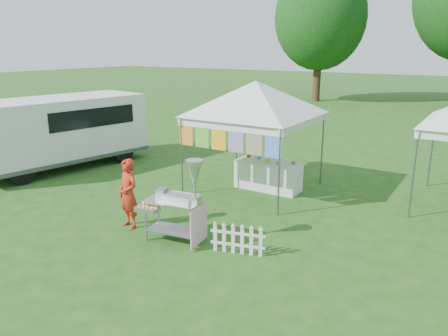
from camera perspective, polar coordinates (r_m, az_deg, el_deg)
The scene contains 8 objects.
ground at distance 9.58m, azimuth -6.27°, elevation -8.32°, with size 120.00×120.00×0.00m, color #1D4E16.
canopy_main at distance 11.72m, azimuth 4.16°, elevation 11.25°, with size 4.24×4.24×3.45m.
tree_left at distance 32.94m, azimuth 12.46°, elevation 18.70°, with size 6.40×6.40×9.53m.
donut_cart at distance 8.73m, azimuth -5.68°, elevation -3.44°, with size 1.27×1.03×1.75m.
vendor at distance 9.74m, azimuth -12.38°, elevation -3.30°, with size 0.56×0.37×1.55m, color red.
cargo_van at distance 15.31m, azimuth -20.27°, elevation 4.70°, with size 3.16×5.78×2.28m.
picket_fence at distance 8.49m, azimuth 1.79°, elevation -9.37°, with size 1.04×0.32×0.56m.
display_table at distance 12.22m, azimuth 5.78°, elevation -0.97°, with size 1.80×0.70×0.80m, color white.
Camera 1 is at (5.53, -6.80, 3.87)m, focal length 35.00 mm.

